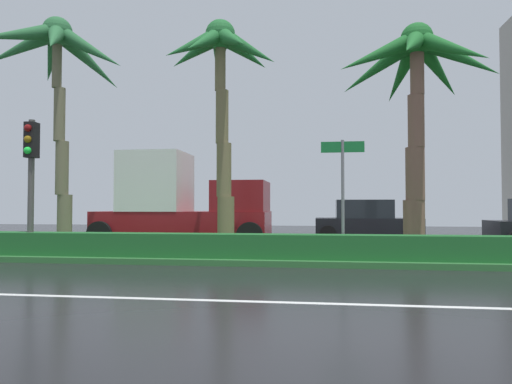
{
  "coord_description": "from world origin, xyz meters",
  "views": [
    {
      "loc": [
        -0.34,
        -5.05,
        1.45
      ],
      "look_at": [
        -2.7,
        11.96,
        1.98
      ],
      "focal_mm": 32.79,
      "sensor_mm": 36.0,
      "label": 1
    }
  ],
  "objects_px": {
    "palm_tree_centre_left": "(220,68)",
    "traffic_signal_median_left": "(31,161)",
    "palm_tree_mid_left": "(56,63)",
    "street_name_sign": "(343,182)",
    "box_truck_lead": "(181,204)",
    "palm_tree_centre": "(416,77)",
    "car_in_traffic_leading": "(366,221)"
  },
  "relations": [
    {
      "from": "palm_tree_mid_left",
      "to": "palm_tree_centre",
      "type": "relative_size",
      "value": 1.12
    },
    {
      "from": "street_name_sign",
      "to": "palm_tree_centre_left",
      "type": "bearing_deg",
      "value": 157.84
    },
    {
      "from": "palm_tree_mid_left",
      "to": "box_truck_lead",
      "type": "height_order",
      "value": "palm_tree_mid_left"
    },
    {
      "from": "palm_tree_mid_left",
      "to": "palm_tree_centre",
      "type": "bearing_deg",
      "value": 0.67
    },
    {
      "from": "palm_tree_centre_left",
      "to": "box_truck_lead",
      "type": "distance_m",
      "value": 5.69
    },
    {
      "from": "palm_tree_centre_left",
      "to": "street_name_sign",
      "type": "height_order",
      "value": "palm_tree_centre_left"
    },
    {
      "from": "box_truck_lead",
      "to": "car_in_traffic_leading",
      "type": "height_order",
      "value": "box_truck_lead"
    },
    {
      "from": "traffic_signal_median_left",
      "to": "car_in_traffic_leading",
      "type": "relative_size",
      "value": 0.85
    },
    {
      "from": "street_name_sign",
      "to": "car_in_traffic_leading",
      "type": "xyz_separation_m",
      "value": [
        1.33,
        7.9,
        -1.25
      ]
    },
    {
      "from": "traffic_signal_median_left",
      "to": "car_in_traffic_leading",
      "type": "bearing_deg",
      "value": 41.27
    },
    {
      "from": "palm_tree_centre_left",
      "to": "palm_tree_centre",
      "type": "xyz_separation_m",
      "value": [
        5.62,
        -0.08,
        -0.53
      ]
    },
    {
      "from": "palm_tree_centre_left",
      "to": "palm_tree_mid_left",
      "type": "bearing_deg",
      "value": -177.76
    },
    {
      "from": "palm_tree_mid_left",
      "to": "traffic_signal_median_left",
      "type": "height_order",
      "value": "palm_tree_mid_left"
    },
    {
      "from": "palm_tree_centre",
      "to": "box_truck_lead",
      "type": "relative_size",
      "value": 1.01
    },
    {
      "from": "traffic_signal_median_left",
      "to": "palm_tree_mid_left",
      "type": "bearing_deg",
      "value": 102.7
    },
    {
      "from": "car_in_traffic_leading",
      "to": "palm_tree_centre_left",
      "type": "bearing_deg",
      "value": -126.82
    },
    {
      "from": "box_truck_lead",
      "to": "palm_tree_mid_left",
      "type": "bearing_deg",
      "value": -129.96
    },
    {
      "from": "palm_tree_centre_left",
      "to": "traffic_signal_median_left",
      "type": "relative_size",
      "value": 1.9
    },
    {
      "from": "palm_tree_centre_left",
      "to": "palm_tree_centre",
      "type": "bearing_deg",
      "value": -0.77
    },
    {
      "from": "palm_tree_mid_left",
      "to": "palm_tree_centre_left",
      "type": "bearing_deg",
      "value": 2.24
    },
    {
      "from": "palm_tree_centre",
      "to": "street_name_sign",
      "type": "height_order",
      "value": "palm_tree_centre"
    },
    {
      "from": "street_name_sign",
      "to": "traffic_signal_median_left",
      "type": "bearing_deg",
      "value": -176.27
    },
    {
      "from": "box_truck_lead",
      "to": "palm_tree_centre",
      "type": "bearing_deg",
      "value": -23.52
    },
    {
      "from": "palm_tree_mid_left",
      "to": "street_name_sign",
      "type": "relative_size",
      "value": 2.4
    },
    {
      "from": "palm_tree_centre_left",
      "to": "traffic_signal_median_left",
      "type": "bearing_deg",
      "value": -157.56
    },
    {
      "from": "car_in_traffic_leading",
      "to": "box_truck_lead",
      "type": "bearing_deg",
      "value": -156.04
    },
    {
      "from": "palm_tree_mid_left",
      "to": "car_in_traffic_leading",
      "type": "distance_m",
      "value": 13.06
    },
    {
      "from": "traffic_signal_median_left",
      "to": "street_name_sign",
      "type": "distance_m",
      "value": 8.33
    },
    {
      "from": "box_truck_lead",
      "to": "street_name_sign",
      "type": "bearing_deg",
      "value": -39.76
    },
    {
      "from": "traffic_signal_median_left",
      "to": "box_truck_lead",
      "type": "bearing_deg",
      "value": 64.21
    },
    {
      "from": "palm_tree_mid_left",
      "to": "car_in_traffic_leading",
      "type": "bearing_deg",
      "value": 33.66
    },
    {
      "from": "palm_tree_centre_left",
      "to": "street_name_sign",
      "type": "xyz_separation_m",
      "value": [
        3.52,
        -1.43,
        -3.52
      ]
    }
  ]
}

